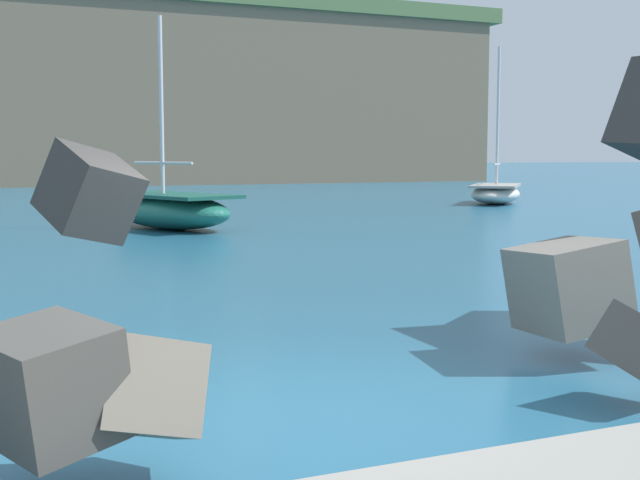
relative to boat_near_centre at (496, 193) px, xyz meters
name	(u,v)px	position (x,y,z in m)	size (l,w,h in m)	color
ground_plane	(307,415)	(-19.30, -24.64, -0.49)	(400.00, 400.00, 0.00)	#235B7A
breakwater_jetty	(259,234)	(-19.36, -23.64, 0.94)	(32.01, 5.19, 3.33)	slate
boat_near_centre	(496,193)	(0.00, 0.00, 0.00)	(4.59, 4.89, 6.92)	beige
boat_mid_centre	(170,209)	(-16.24, -6.83, 0.08)	(3.82, 5.34, 6.16)	#1E6656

